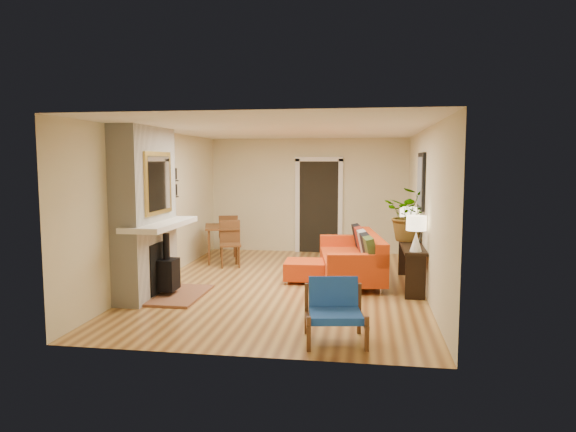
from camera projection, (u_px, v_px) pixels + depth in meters
name	position (u px, v px, depth m)	size (l,w,h in m)	color
room_shell	(333.00, 200.00, 11.05)	(6.50, 6.50, 6.50)	tan
fireplace	(147.00, 216.00, 7.87)	(1.09, 1.68, 2.60)	white
sofa	(355.00, 258.00, 9.04)	(1.26, 2.35, 0.88)	silver
ottoman	(305.00, 269.00, 8.93)	(0.73, 0.73, 0.36)	silver
blue_chair	(335.00, 307.00, 5.98)	(0.78, 0.76, 0.71)	brown
dining_table	(226.00, 233.00, 10.71)	(1.05, 1.73, 0.91)	brown
console_table	(411.00, 252.00, 8.52)	(0.34, 1.85, 0.72)	black
lamp_near	(416.00, 229.00, 7.72)	(0.30, 0.30, 0.54)	white
lamp_far	(408.00, 218.00, 9.20)	(0.30, 0.30, 0.54)	white
houseplant	(410.00, 214.00, 8.71)	(0.83, 0.72, 0.92)	#1E5919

